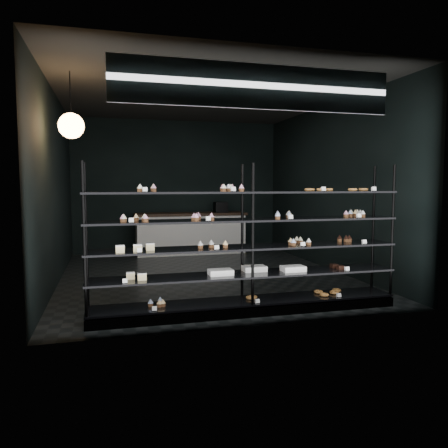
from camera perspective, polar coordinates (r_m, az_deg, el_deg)
name	(u,v)px	position (r m, az deg, el deg)	size (l,w,h in m)	color
room	(203,187)	(7.88, -2.72, 4.82)	(5.01, 6.01, 3.20)	black
display_shelf	(246,264)	(5.61, 2.89, -5.28)	(4.00, 0.50, 1.91)	black
signage	(257,87)	(5.18, 4.36, 17.45)	(3.30, 0.05, 0.50)	#0F0D41
pendant_lamp	(71,126)	(6.47, -19.33, 12.02)	(0.35, 0.35, 0.90)	black
service_counter	(191,233)	(10.44, -4.31, -1.14)	(2.66, 0.65, 1.23)	silver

